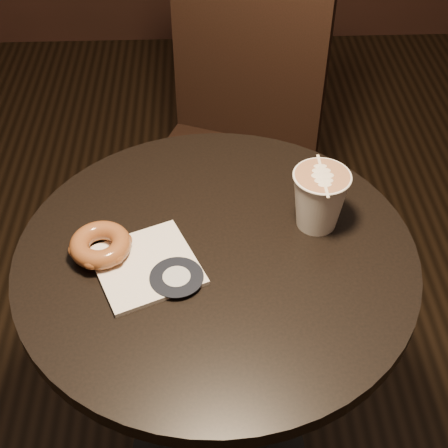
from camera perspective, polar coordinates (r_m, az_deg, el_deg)
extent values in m
cylinder|color=black|center=(1.09, -0.72, -3.01)|extent=(0.70, 0.70, 0.03)
cylinder|color=black|center=(1.38, -0.59, -13.46)|extent=(0.07, 0.07, 0.70)
cube|color=black|center=(1.68, 0.15, 4.27)|extent=(0.54, 0.54, 0.04)
cube|color=black|center=(1.66, 2.35, 16.14)|extent=(0.40, 0.19, 0.56)
cylinder|color=black|center=(1.78, -7.10, -3.77)|extent=(0.04, 0.04, 0.46)
cylinder|color=black|center=(1.69, 3.82, -6.69)|extent=(0.04, 0.04, 0.46)
cylinder|color=black|center=(2.00, -2.96, 3.19)|extent=(0.04, 0.04, 0.46)
cylinder|color=black|center=(1.93, 6.78, 0.94)|extent=(0.04, 0.04, 0.46)
cube|color=white|center=(1.06, -7.12, -3.78)|extent=(0.21, 0.21, 0.01)
torus|color=#5E2D18|center=(1.08, -11.24, -1.88)|extent=(0.11, 0.11, 0.03)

